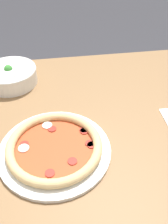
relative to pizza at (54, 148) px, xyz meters
The scene contains 3 objects.
dining_table 0.15m from the pizza, 100.33° to the left, with size 1.39×0.91×0.75m.
pizza is the anchor object (origin of this frame).
bowl 0.40m from the pizza, 111.06° to the left, with size 0.20×0.20×0.08m.
Camera 1 is at (0.03, -0.57, 1.31)m, focal length 40.00 mm.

